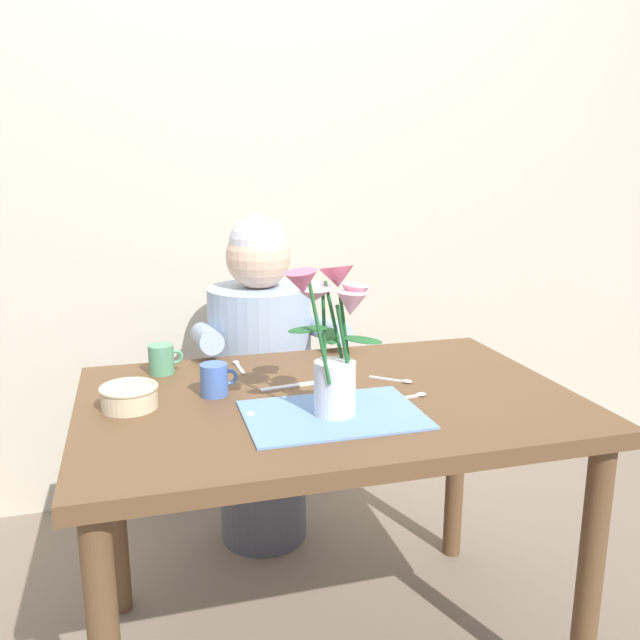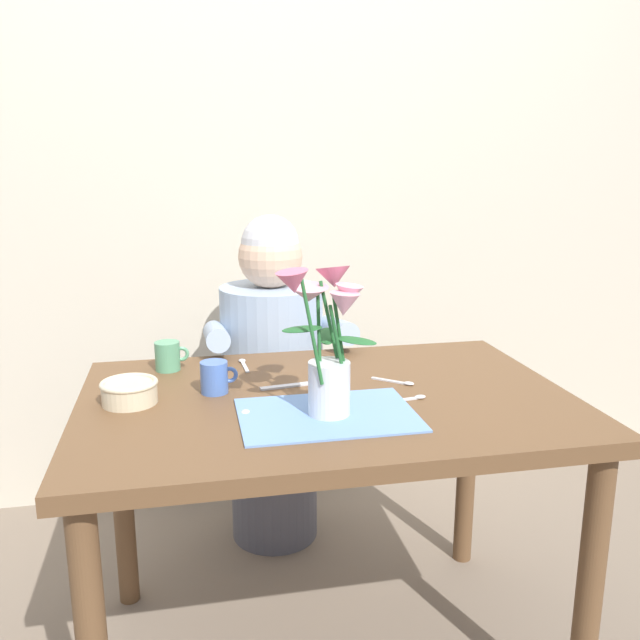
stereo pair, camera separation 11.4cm
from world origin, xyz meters
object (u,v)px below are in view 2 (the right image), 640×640
(seated_person, at_px, (273,384))
(flower_vase, at_px, (327,339))
(dinner_knife, at_px, (296,385))
(coffee_cup, at_px, (168,356))
(ceramic_bowl, at_px, (129,391))
(tea_cup, at_px, (215,377))

(seated_person, bearing_deg, flower_vase, -88.44)
(dinner_knife, bearing_deg, seated_person, 81.07)
(flower_vase, xyz_separation_m, coffee_cup, (-0.36, 0.42, -0.14))
(flower_vase, distance_m, coffee_cup, 0.57)
(dinner_knife, xyz_separation_m, coffee_cup, (-0.32, 0.20, 0.04))
(ceramic_bowl, bearing_deg, tea_cup, 9.50)
(ceramic_bowl, relative_size, coffee_cup, 1.46)
(seated_person, bearing_deg, coffee_cup, -135.65)
(seated_person, height_order, dinner_knife, seated_person)
(flower_vase, bearing_deg, coffee_cup, 130.65)
(ceramic_bowl, height_order, coffee_cup, coffee_cup)
(seated_person, height_order, flower_vase, seated_person)
(ceramic_bowl, height_order, dinner_knife, ceramic_bowl)
(tea_cup, bearing_deg, ceramic_bowl, -170.50)
(dinner_knife, distance_m, tea_cup, 0.21)
(ceramic_bowl, distance_m, coffee_cup, 0.26)
(dinner_knife, xyz_separation_m, tea_cup, (-0.21, -0.01, 0.04))
(flower_vase, distance_m, dinner_knife, 0.28)
(tea_cup, height_order, coffee_cup, same)
(ceramic_bowl, bearing_deg, dinner_knife, 6.05)
(flower_vase, distance_m, ceramic_bowl, 0.50)
(ceramic_bowl, relative_size, tea_cup, 1.46)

